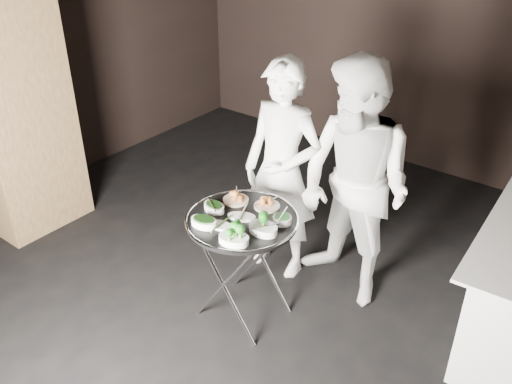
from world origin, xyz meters
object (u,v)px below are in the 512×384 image
Objects in this scene: tray_stand at (243,263)px; waiter_left at (282,172)px; waiter_right at (355,187)px; serving_tray at (242,220)px.

waiter_left reaches higher than tray_stand.
waiter_right is at bearing 2.65° from waiter_left.
waiter_right reaches higher than tray_stand.
waiter_left is 0.58m from waiter_right.
serving_tray is at bearing 0.00° from tray_stand.
waiter_right is at bearing 56.73° from tray_stand.
serving_tray is 0.64m from waiter_left.
waiter_right reaches higher than waiter_left.
tray_stand is 0.47× the size of waiter_left.
waiter_left is at bearing -159.64° from waiter_right.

